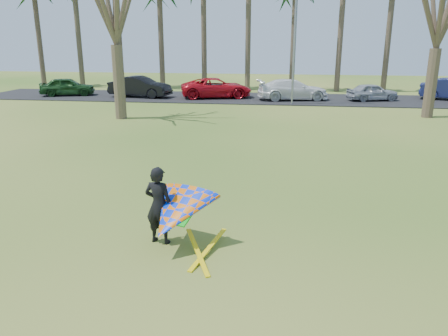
# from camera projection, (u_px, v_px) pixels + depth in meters

# --- Properties ---
(ground) EXTENTS (100.00, 100.00, 0.00)m
(ground) POSITION_uv_depth(u_px,v_px,m) (212.00, 235.00, 10.46)
(ground) COLOR #205813
(ground) RESTS_ON ground
(parking_strip) EXTENTS (46.00, 7.00, 0.06)m
(parking_strip) POSITION_uv_depth(u_px,v_px,m) (266.00, 98.00, 34.17)
(parking_strip) COLOR black
(parking_strip) RESTS_ON ground
(bare_tree_right) EXTENTS (6.27, 6.27, 9.21)m
(bare_tree_right) POSITION_uv_depth(u_px,v_px,m) (442.00, 1.00, 24.30)
(bare_tree_right) COLOR brown
(bare_tree_right) RESTS_ON ground
(streetlight) EXTENTS (2.28, 0.18, 8.00)m
(streetlight) POSITION_uv_depth(u_px,v_px,m) (297.00, 40.00, 29.77)
(streetlight) COLOR gray
(streetlight) RESTS_ON ground
(car_0) EXTENTS (4.59, 2.98, 1.45)m
(car_0) POSITION_uv_depth(u_px,v_px,m) (67.00, 86.00, 35.51)
(car_0) COLOR #1A421B
(car_0) RESTS_ON parking_strip
(car_1) EXTENTS (5.11, 2.38, 1.62)m
(car_1) POSITION_uv_depth(u_px,v_px,m) (140.00, 87.00, 34.54)
(car_1) COLOR black
(car_1) RESTS_ON parking_strip
(car_2) EXTENTS (5.99, 3.94, 1.53)m
(car_2) POSITION_uv_depth(u_px,v_px,m) (216.00, 88.00, 34.17)
(car_2) COLOR red
(car_2) RESTS_ON parking_strip
(car_3) EXTENTS (5.64, 3.23, 1.54)m
(car_3) POSITION_uv_depth(u_px,v_px,m) (293.00, 90.00, 32.96)
(car_3) COLOR white
(car_3) RESTS_ON parking_strip
(car_4) EXTENTS (4.04, 2.62, 1.28)m
(car_4) POSITION_uv_depth(u_px,v_px,m) (372.00, 92.00, 32.58)
(car_4) COLOR #A1A5AE
(car_4) RESTS_ON parking_strip
(kite_flyer) EXTENTS (2.13, 2.39, 2.02)m
(kite_flyer) POSITION_uv_depth(u_px,v_px,m) (173.00, 212.00, 9.62)
(kite_flyer) COLOR black
(kite_flyer) RESTS_ON ground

